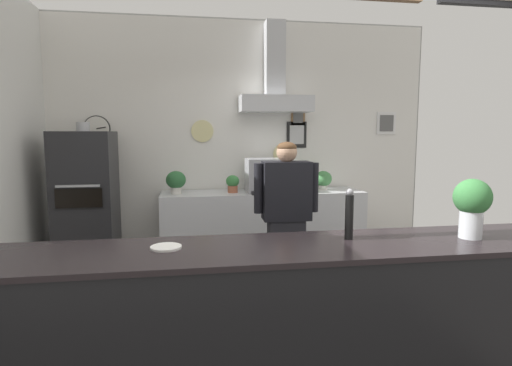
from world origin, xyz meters
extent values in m
cube|color=gray|center=(0.00, 2.77, 1.53)|extent=(4.87, 0.12, 3.05)
cube|color=white|center=(0.00, 2.71, 1.53)|extent=(4.83, 0.01, 3.01)
cylinder|color=black|center=(-1.79, 2.69, 1.68)|extent=(0.32, 0.02, 0.32)
cylinder|color=white|center=(-1.79, 2.68, 1.68)|extent=(0.29, 0.01, 0.29)
cube|color=black|center=(-1.73, 2.67, 1.69)|extent=(0.11, 0.01, 0.03)
cylinder|color=beige|center=(-0.52, 2.69, 1.65)|extent=(0.28, 0.02, 0.28)
cylinder|color=beige|center=(0.54, 2.69, 1.36)|extent=(0.28, 0.02, 0.28)
cube|color=white|center=(1.96, 2.69, 1.76)|extent=(0.27, 0.02, 0.30)
cube|color=#5B5B5B|center=(1.96, 2.68, 1.76)|extent=(0.19, 0.01, 0.22)
cube|color=#997047|center=(0.73, 2.69, 1.86)|extent=(0.18, 0.02, 0.29)
cube|color=slate|center=(0.73, 2.68, 1.86)|extent=(0.13, 0.01, 0.21)
cube|color=black|center=(0.71, 2.69, 1.61)|extent=(0.26, 0.02, 0.34)
cube|color=silver|center=(0.71, 2.68, 1.61)|extent=(0.19, 0.01, 0.24)
cube|color=silver|center=(0.39, 2.51, 1.99)|extent=(0.90, 0.41, 0.20)
cube|color=silver|center=(0.39, 2.59, 2.54)|extent=(0.24, 0.24, 0.91)
cube|color=black|center=(0.00, -0.48, 0.49)|extent=(4.27, 0.59, 0.98)
cube|color=black|center=(0.00, -0.48, 1.00)|extent=(4.35, 0.61, 0.03)
cube|color=silver|center=(0.21, 2.37, 0.45)|extent=(2.48, 0.60, 0.91)
cube|color=#9FA1A5|center=(0.21, 2.37, 0.16)|extent=(2.36, 0.55, 0.02)
cube|color=#232326|center=(-1.83, 2.19, 0.82)|extent=(0.62, 0.62, 1.65)
cube|color=black|center=(-1.83, 1.87, 0.95)|extent=(0.47, 0.02, 0.20)
cube|color=#B7BABF|center=(-1.83, 1.85, 1.08)|extent=(0.44, 0.02, 0.02)
cylinder|color=#B7BABF|center=(-1.83, 2.19, 1.70)|extent=(0.14, 0.14, 0.10)
cube|color=#232328|center=(0.15, 0.91, 0.43)|extent=(0.32, 0.21, 0.86)
cube|color=black|center=(0.15, 0.91, 1.12)|extent=(0.42, 0.23, 0.52)
cylinder|color=black|center=(0.40, 0.90, 1.15)|extent=(0.08, 0.08, 0.44)
cylinder|color=black|center=(-0.10, 0.91, 1.15)|extent=(0.08, 0.08, 0.44)
sphere|color=tan|center=(0.15, 0.91, 1.46)|extent=(0.18, 0.18, 0.18)
ellipsoid|color=#4C331E|center=(0.15, 0.91, 1.50)|extent=(0.17, 0.17, 0.10)
cube|color=#A3A5AD|center=(0.25, 2.35, 1.11)|extent=(0.50, 0.39, 0.41)
cylinder|color=#4C4C51|center=(0.15, 2.13, 1.09)|extent=(0.06, 0.06, 0.06)
cube|color=black|center=(0.25, 2.12, 0.93)|extent=(0.45, 0.10, 0.04)
sphere|color=black|center=(0.40, 2.14, 1.19)|extent=(0.04, 0.04, 0.04)
cylinder|color=#4C4C51|center=(0.69, 2.40, 0.96)|extent=(0.14, 0.14, 0.10)
ellipsoid|color=#47894C|center=(0.69, 2.40, 1.07)|extent=(0.18, 0.18, 0.16)
cylinder|color=beige|center=(0.98, 2.39, 0.94)|extent=(0.11, 0.11, 0.07)
ellipsoid|color=#47894C|center=(0.98, 2.39, 1.05)|extent=(0.22, 0.22, 0.20)
cylinder|color=beige|center=(-0.85, 2.34, 0.95)|extent=(0.13, 0.13, 0.09)
ellipsoid|color=#2D6638|center=(-0.85, 2.34, 1.08)|extent=(0.23, 0.23, 0.21)
cylinder|color=#9E563D|center=(-0.17, 2.34, 0.95)|extent=(0.12, 0.12, 0.08)
ellipsoid|color=#387A3D|center=(-0.17, 2.34, 1.05)|extent=(0.16, 0.16, 0.14)
cylinder|color=silver|center=(0.93, -0.49, 1.10)|extent=(0.13, 0.13, 0.17)
cylinder|color=gray|center=(0.93, -0.49, 1.05)|extent=(0.12, 0.12, 0.05)
ellipsoid|color=#387A3D|center=(0.93, -0.49, 1.26)|extent=(0.21, 0.21, 0.21)
cylinder|color=black|center=(0.22, -0.40, 1.14)|extent=(0.05, 0.05, 0.26)
sphere|color=gray|center=(0.22, -0.40, 1.29)|extent=(0.04, 0.04, 0.04)
cylinder|color=white|center=(-0.82, -0.43, 1.02)|extent=(0.17, 0.17, 0.01)
camera|label=1|loc=(-0.69, -2.64, 1.63)|focal=29.19mm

